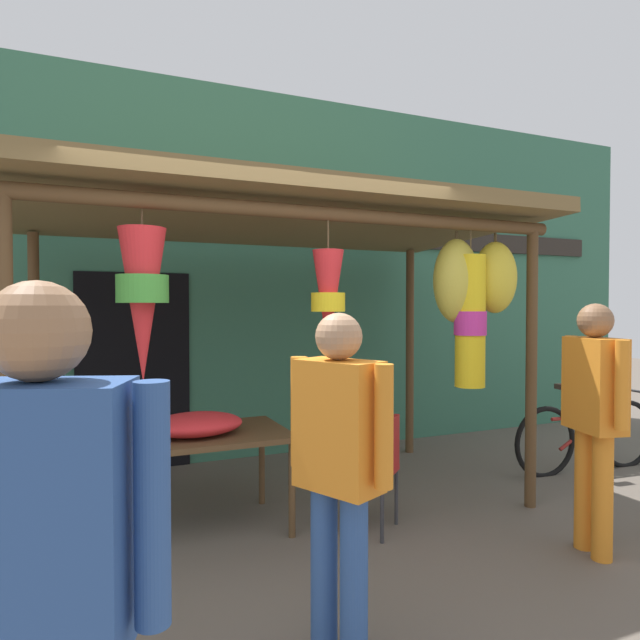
{
  "coord_description": "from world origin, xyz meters",
  "views": [
    {
      "loc": [
        -1.12,
        -3.22,
        1.66
      ],
      "look_at": [
        0.75,
        1.13,
        1.54
      ],
      "focal_mm": 30.63,
      "sensor_mm": 36.0,
      "label": 1
    }
  ],
  "objects_px": {
    "flower_heap_on_table": "(198,424)",
    "parked_bicycle": "(587,437)",
    "vendor_in_orange": "(594,406)",
    "customer_foreground": "(41,583)",
    "folding_chair": "(376,463)",
    "shopper_by_bananas": "(339,456)",
    "display_table": "(202,442)"
  },
  "relations": [
    {
      "from": "vendor_in_orange",
      "to": "customer_foreground",
      "type": "xyz_separation_m",
      "value": [
        -3.21,
        -1.21,
        0.03
      ]
    },
    {
      "from": "folding_chair",
      "to": "parked_bicycle",
      "type": "distance_m",
      "value": 2.71
    },
    {
      "from": "display_table",
      "to": "shopper_by_bananas",
      "type": "xyz_separation_m",
      "value": [
        0.31,
        -1.72,
        0.3
      ]
    },
    {
      "from": "display_table",
      "to": "customer_foreground",
      "type": "relative_size",
      "value": 0.73
    },
    {
      "from": "customer_foreground",
      "to": "display_table",
      "type": "bearing_deg",
      "value": 71.51
    },
    {
      "from": "folding_chair",
      "to": "parked_bicycle",
      "type": "xyz_separation_m",
      "value": [
        2.67,
        0.45,
        -0.16
      ]
    },
    {
      "from": "folding_chair",
      "to": "flower_heap_on_table",
      "type": "bearing_deg",
      "value": 160.78
    },
    {
      "from": "display_table",
      "to": "customer_foreground",
      "type": "xyz_separation_m",
      "value": [
        -0.87,
        -2.61,
        0.36
      ]
    },
    {
      "from": "parked_bicycle",
      "to": "shopper_by_bananas",
      "type": "relative_size",
      "value": 1.07
    },
    {
      "from": "vendor_in_orange",
      "to": "shopper_by_bananas",
      "type": "xyz_separation_m",
      "value": [
        -2.03,
        -0.31,
        -0.03
      ]
    },
    {
      "from": "flower_heap_on_table",
      "to": "shopper_by_bananas",
      "type": "height_order",
      "value": "shopper_by_bananas"
    },
    {
      "from": "parked_bicycle",
      "to": "display_table",
      "type": "bearing_deg",
      "value": 179.17
    },
    {
      "from": "customer_foreground",
      "to": "shopper_by_bananas",
      "type": "distance_m",
      "value": 1.48
    },
    {
      "from": "folding_chair",
      "to": "shopper_by_bananas",
      "type": "height_order",
      "value": "shopper_by_bananas"
    },
    {
      "from": "folding_chair",
      "to": "parked_bicycle",
      "type": "height_order",
      "value": "parked_bicycle"
    },
    {
      "from": "vendor_in_orange",
      "to": "folding_chair",
      "type": "bearing_deg",
      "value": 142.19
    },
    {
      "from": "display_table",
      "to": "flower_heap_on_table",
      "type": "xyz_separation_m",
      "value": [
        -0.04,
        -0.08,
        0.16
      ]
    },
    {
      "from": "display_table",
      "to": "customer_foreground",
      "type": "distance_m",
      "value": 2.78
    },
    {
      "from": "vendor_in_orange",
      "to": "shopper_by_bananas",
      "type": "bearing_deg",
      "value": -171.26
    },
    {
      "from": "vendor_in_orange",
      "to": "customer_foreground",
      "type": "distance_m",
      "value": 3.43
    },
    {
      "from": "folding_chair",
      "to": "vendor_in_orange",
      "type": "relative_size",
      "value": 0.5
    },
    {
      "from": "parked_bicycle",
      "to": "shopper_by_bananas",
      "type": "bearing_deg",
      "value": -154.87
    },
    {
      "from": "folding_chair",
      "to": "customer_foreground",
      "type": "distance_m",
      "value": 2.98
    },
    {
      "from": "flower_heap_on_table",
      "to": "vendor_in_orange",
      "type": "relative_size",
      "value": 0.4
    },
    {
      "from": "vendor_in_orange",
      "to": "customer_foreground",
      "type": "bearing_deg",
      "value": -159.41
    },
    {
      "from": "customer_foreground",
      "to": "shopper_by_bananas",
      "type": "xyz_separation_m",
      "value": [
        1.18,
        0.89,
        -0.06
      ]
    },
    {
      "from": "flower_heap_on_table",
      "to": "parked_bicycle",
      "type": "xyz_separation_m",
      "value": [
        3.89,
        0.03,
        -0.46
      ]
    },
    {
      "from": "shopper_by_bananas",
      "to": "display_table",
      "type": "bearing_deg",
      "value": 100.11
    },
    {
      "from": "folding_chair",
      "to": "display_table",
      "type": "bearing_deg",
      "value": 156.63
    },
    {
      "from": "display_table",
      "to": "shopper_by_bananas",
      "type": "distance_m",
      "value": 1.77
    },
    {
      "from": "parked_bicycle",
      "to": "customer_foreground",
      "type": "height_order",
      "value": "customer_foreground"
    },
    {
      "from": "shopper_by_bananas",
      "to": "vendor_in_orange",
      "type": "bearing_deg",
      "value": 8.74
    }
  ]
}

